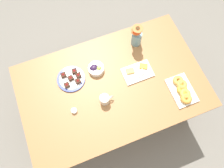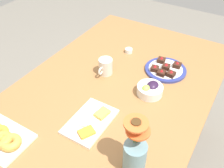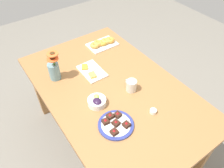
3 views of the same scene
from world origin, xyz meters
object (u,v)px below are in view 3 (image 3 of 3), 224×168
(grape_bowl, at_px, (97,101))
(dessert_plate, at_px, (116,124))
(cheese_platter, at_px, (92,71))
(flower_vase, at_px, (54,70))
(croissant_platter, at_px, (102,43))
(jam_cup_honey, at_px, (153,111))
(coffee_mug, at_px, (131,85))
(dining_table, at_px, (112,95))

(grape_bowl, relative_size, dessert_plate, 0.56)
(cheese_platter, xyz_separation_m, flower_vase, (0.11, 0.28, 0.08))
(croissant_platter, height_order, jam_cup_honey, croissant_platter)
(coffee_mug, distance_m, croissant_platter, 0.66)
(cheese_platter, relative_size, flower_vase, 1.00)
(grape_bowl, height_order, flower_vase, flower_vase)
(cheese_platter, distance_m, flower_vase, 0.31)
(dining_table, relative_size, cheese_platter, 6.15)
(dessert_plate, bearing_deg, cheese_platter, -14.95)
(cheese_platter, bearing_deg, coffee_mug, -158.36)
(coffee_mug, xyz_separation_m, grape_bowl, (0.03, 0.30, -0.02))
(croissant_platter, xyz_separation_m, jam_cup_honey, (-0.91, 0.17, -0.01))
(dessert_plate, bearing_deg, coffee_mug, -55.39)
(coffee_mug, bearing_deg, dining_table, 45.47)
(jam_cup_honey, bearing_deg, coffee_mug, -2.57)
(coffee_mug, relative_size, grape_bowl, 0.84)
(jam_cup_honey, bearing_deg, croissant_platter, -10.31)
(flower_vase, bearing_deg, jam_cup_honey, -150.60)
(jam_cup_honey, height_order, dessert_plate, dessert_plate)
(cheese_platter, bearing_deg, dining_table, -172.11)
(flower_vase, bearing_deg, grape_bowl, -163.64)
(coffee_mug, relative_size, jam_cup_honey, 2.41)
(grape_bowl, xyz_separation_m, croissant_platter, (0.62, -0.45, -0.01))
(coffee_mug, xyz_separation_m, cheese_platter, (0.36, 0.14, -0.04))
(jam_cup_honey, bearing_deg, grape_bowl, 43.93)
(dining_table, xyz_separation_m, cheese_platter, (0.25, 0.04, 0.10))
(croissant_platter, distance_m, dessert_plate, 0.96)
(dining_table, xyz_separation_m, dessert_plate, (-0.31, 0.19, 0.10))
(coffee_mug, height_order, jam_cup_honey, coffee_mug)
(dining_table, relative_size, croissant_platter, 5.38)
(cheese_platter, distance_m, dessert_plate, 0.58)
(coffee_mug, height_order, cheese_platter, coffee_mug)
(coffee_mug, bearing_deg, grape_bowl, 84.48)
(dessert_plate, xyz_separation_m, flower_vase, (0.67, 0.13, 0.08))
(dining_table, height_order, flower_vase, flower_vase)
(flower_vase, bearing_deg, coffee_mug, -137.64)
(coffee_mug, height_order, flower_vase, flower_vase)
(flower_vase, bearing_deg, dessert_plate, -168.90)
(coffee_mug, xyz_separation_m, dessert_plate, (-0.20, 0.29, -0.04))
(dessert_plate, bearing_deg, flower_vase, 11.10)
(dessert_plate, bearing_deg, dining_table, -31.03)
(dining_table, height_order, grape_bowl, grape_bowl)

